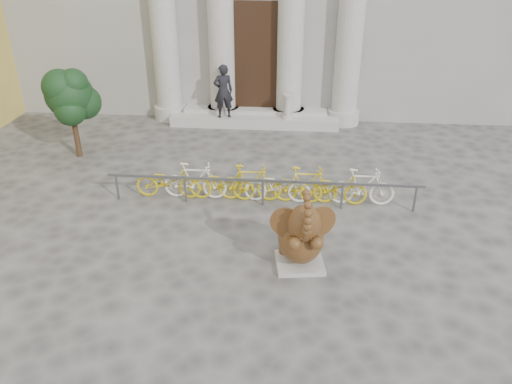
# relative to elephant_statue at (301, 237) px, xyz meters

# --- Properties ---
(ground) EXTENTS (80.00, 80.00, 0.00)m
(ground) POSITION_rel_elephant_statue_xyz_m (-1.70, -0.86, -0.72)
(ground) COLOR #474442
(ground) RESTS_ON ground
(entrance_steps) EXTENTS (6.00, 1.20, 0.36)m
(entrance_steps) POSITION_rel_elephant_statue_xyz_m (-1.70, 8.54, -0.54)
(entrance_steps) COLOR #A8A59E
(entrance_steps) RESTS_ON ground
(elephant_statue) EXTENTS (1.31, 1.51, 1.97)m
(elephant_statue) POSITION_rel_elephant_statue_xyz_m (0.00, 0.00, 0.00)
(elephant_statue) COLOR #A8A59E
(elephant_statue) RESTS_ON ground
(bike_rack) EXTENTS (8.00, 0.53, 1.00)m
(bike_rack) POSITION_rel_elephant_statue_xyz_m (-0.99, 2.79, -0.21)
(bike_rack) COLOR slate
(bike_rack) RESTS_ON ground
(tree) EXTENTS (1.60, 1.46, 2.77)m
(tree) POSITION_rel_elephant_statue_xyz_m (-6.88, 5.17, 1.22)
(tree) COLOR #332114
(tree) RESTS_ON ground
(pedestrian) EXTENTS (0.79, 0.64, 1.88)m
(pedestrian) POSITION_rel_elephant_statue_xyz_m (-2.77, 8.19, 0.58)
(pedestrian) COLOR black
(pedestrian) RESTS_ON entrance_steps
(balustrade_post) EXTENTS (0.36, 0.36, 0.89)m
(balustrade_post) POSITION_rel_elephant_statue_xyz_m (-0.51, 8.24, 0.05)
(balustrade_post) COLOR #A8A59E
(balustrade_post) RESTS_ON entrance_steps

